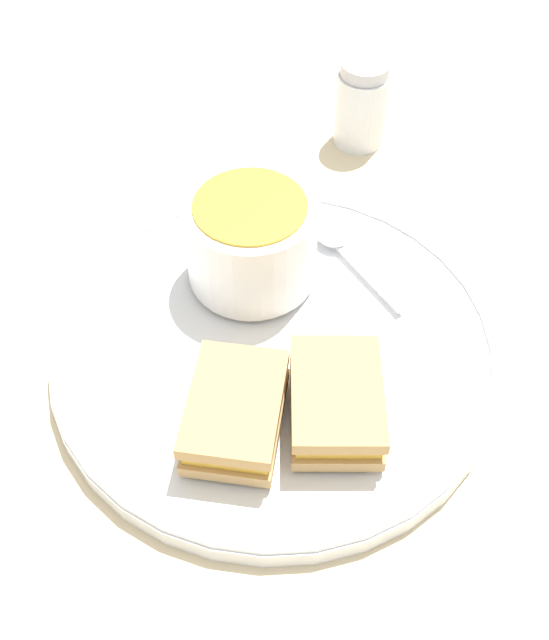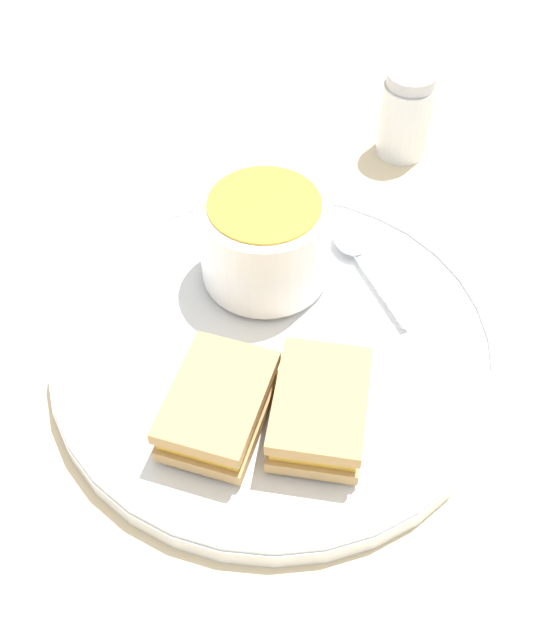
% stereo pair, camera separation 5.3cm
% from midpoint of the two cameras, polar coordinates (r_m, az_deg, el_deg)
% --- Properties ---
extents(ground_plane, '(2.40, 2.40, 0.00)m').
position_cam_midpoint_polar(ground_plane, '(0.56, 2.70, -2.79)').
color(ground_plane, beige).
extents(plate, '(0.33, 0.33, 0.02)m').
position_cam_midpoint_polar(plate, '(0.55, 2.74, -2.13)').
color(plate, white).
rests_on(plate, ground_plane).
extents(soup_bowl, '(0.10, 0.10, 0.07)m').
position_cam_midpoint_polar(soup_bowl, '(0.56, 1.96, 6.08)').
color(soup_bowl, white).
rests_on(soup_bowl, plate).
extents(spoon, '(0.11, 0.02, 0.01)m').
position_cam_midpoint_polar(spoon, '(0.60, 8.58, 5.28)').
color(spoon, silver).
rests_on(spoon, plate).
extents(sandwich_half_near, '(0.10, 0.10, 0.03)m').
position_cam_midpoint_polar(sandwich_half_near, '(0.49, -1.23, -6.73)').
color(sandwich_half_near, tan).
rests_on(sandwich_half_near, plate).
extents(sandwich_half_far, '(0.10, 0.10, 0.03)m').
position_cam_midpoint_polar(sandwich_half_far, '(0.49, 6.85, -6.82)').
color(sandwich_half_far, tan).
rests_on(sandwich_half_far, plate).
extents(salt_shaker, '(0.05, 0.05, 0.08)m').
position_cam_midpoint_polar(salt_shaker, '(0.72, 12.13, 14.98)').
color(salt_shaker, silver).
rests_on(salt_shaker, ground_plane).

